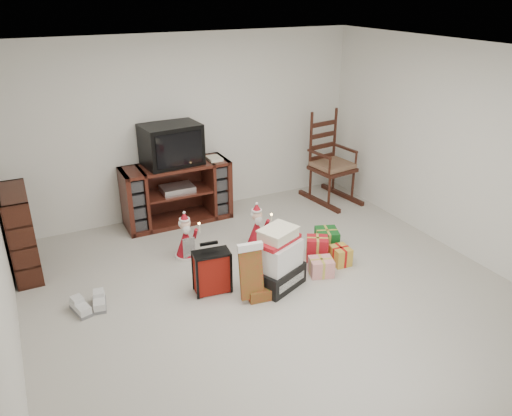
{
  "coord_description": "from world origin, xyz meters",
  "views": [
    {
      "loc": [
        -2.2,
        -3.98,
        3.05
      ],
      "look_at": [
        0.08,
        0.6,
        0.76
      ],
      "focal_mm": 35.0,
      "sensor_mm": 36.0,
      "label": 1
    }
  ],
  "objects": [
    {
      "name": "stocking",
      "position": [
        -0.27,
        0.0,
        0.33
      ],
      "size": [
        0.33,
        0.17,
        0.67
      ],
      "primitive_type": null,
      "rotation": [
        0.0,
        0.0,
        -0.12
      ],
      "color": "#0C7419",
      "rests_on": "floor"
    },
    {
      "name": "tv_stand",
      "position": [
        -0.33,
        2.21,
        0.42
      ],
      "size": [
        1.46,
        0.52,
        0.84
      ],
      "rotation": [
        0.0,
        0.0,
        0.0
      ],
      "color": "#4A1B15",
      "rests_on": "floor"
    },
    {
      "name": "room",
      "position": [
        0.0,
        0.0,
        1.25
      ],
      "size": [
        5.01,
        5.01,
        2.51
      ],
      "color": "#B8B3A9",
      "rests_on": "ground"
    },
    {
      "name": "crt_television",
      "position": [
        -0.36,
        2.24,
        1.11
      ],
      "size": [
        0.79,
        0.61,
        0.55
      ],
      "rotation": [
        0.0,
        0.0,
        0.1
      ],
      "color": "black",
      "rests_on": "tv_stand"
    },
    {
      "name": "gift_cluster",
      "position": [
        0.92,
        0.3,
        0.13
      ],
      "size": [
        0.55,
        0.85,
        0.26
      ],
      "color": "#AF141D",
      "rests_on": "floor"
    },
    {
      "name": "mrs_claus_figurine",
      "position": [
        -0.57,
        1.18,
        0.23
      ],
      "size": [
        0.29,
        0.28,
        0.6
      ],
      "color": "maroon",
      "rests_on": "floor"
    },
    {
      "name": "red_suitcase",
      "position": [
        -0.57,
        0.34,
        0.24
      ],
      "size": [
        0.39,
        0.24,
        0.56
      ],
      "rotation": [
        0.0,
        0.0,
        -0.12
      ],
      "color": "maroon",
      "rests_on": "floor"
    },
    {
      "name": "bookshelf",
      "position": [
        -2.33,
        1.67,
        0.48
      ],
      "size": [
        0.27,
        0.82,
        1.0
      ],
      "color": "#3A190F",
      "rests_on": "floor"
    },
    {
      "name": "gift_pile",
      "position": [
        0.11,
        0.12,
        0.3
      ],
      "size": [
        0.66,
        0.58,
        0.69
      ],
      "rotation": [
        0.0,
        0.0,
        0.4
      ],
      "color": "black",
      "rests_on": "floor"
    },
    {
      "name": "rocking_chair",
      "position": [
        2.01,
        1.94,
        0.48
      ],
      "size": [
        0.68,
        1.0,
        1.41
      ],
      "rotation": [
        0.0,
        0.0,
        0.13
      ],
      "color": "#3A190F",
      "rests_on": "floor"
    },
    {
      "name": "santa_figurine",
      "position": [
        0.3,
        1.01,
        0.23
      ],
      "size": [
        0.3,
        0.28,
        0.61
      ],
      "color": "maroon",
      "rests_on": "floor"
    },
    {
      "name": "sneaker_pair",
      "position": [
        -1.82,
        0.59,
        0.05
      ],
      "size": [
        0.38,
        0.32,
        0.11
      ],
      "rotation": [
        0.0,
        0.0,
        0.1
      ],
      "color": "silver",
      "rests_on": "floor"
    },
    {
      "name": "teddy_bear",
      "position": [
        0.19,
        0.18,
        0.16
      ],
      "size": [
        0.25,
        0.22,
        0.37
      ],
      "color": "brown",
      "rests_on": "floor"
    }
  ]
}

